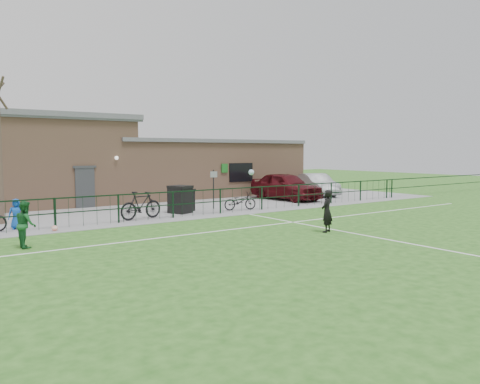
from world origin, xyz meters
TOP-DOWN VIEW (x-y plane):
  - ground at (0.00, 0.00)m, footprint 90.00×90.00m
  - paving_strip at (0.00, 13.50)m, footprint 34.00×13.00m
  - pitch_line_touch at (0.00, 7.80)m, footprint 28.00×0.10m
  - pitch_line_mid at (0.00, 4.00)m, footprint 28.00×0.10m
  - pitch_line_perp at (2.00, 0.00)m, footprint 0.10×16.00m
  - perimeter_fence at (0.00, 8.00)m, footprint 28.00×0.10m
  - wheelie_bin_left at (0.06, 9.74)m, footprint 0.92×0.96m
  - wheelie_bin_right at (-0.50, 9.20)m, footprint 1.08×1.15m
  - sign_post at (1.71, 9.71)m, footprint 0.08×0.08m
  - car_maroon at (7.67, 10.95)m, footprint 2.29×4.99m
  - car_silver at (11.17, 11.88)m, footprint 2.93×4.65m
  - bicycle_d at (-2.84, 8.39)m, footprint 2.10×0.93m
  - bicycle_e at (2.51, 8.50)m, footprint 1.77×0.97m
  - spectator_child at (-7.73, 8.74)m, footprint 0.64×0.51m
  - goalkeeper_kick at (1.35, 1.58)m, footprint 1.82×3.16m
  - outfield_player at (-8.13, 4.96)m, footprint 0.55×0.70m
  - ball_ground at (-6.66, 7.47)m, footprint 0.22×0.22m
  - clubhouse at (-0.88, 16.50)m, footprint 24.25×5.40m

SIDE VIEW (x-z plane):
  - ground at x=0.00m, z-range 0.00..0.00m
  - pitch_line_touch at x=0.00m, z-range 0.00..0.01m
  - pitch_line_mid at x=0.00m, z-range 0.00..0.01m
  - pitch_line_perp at x=2.00m, z-range 0.00..0.01m
  - paving_strip at x=0.00m, z-range 0.00..0.02m
  - ball_ground at x=-6.66m, z-range 0.00..0.22m
  - bicycle_e at x=2.51m, z-range 0.02..0.90m
  - wheelie_bin_left at x=0.06m, z-range 0.02..1.02m
  - spectator_child at x=-7.73m, z-range 0.02..1.17m
  - perimeter_fence at x=0.00m, z-range 0.00..1.20m
  - bicycle_d at x=-2.84m, z-range 0.02..1.24m
  - wheelie_bin_right at x=-0.50m, z-range 0.02..1.25m
  - outfield_player at x=-8.13m, z-range 0.00..1.45m
  - car_silver at x=11.17m, z-range 0.02..1.47m
  - goalkeeper_kick at x=1.35m, z-range -0.30..1.94m
  - car_maroon at x=7.67m, z-range 0.02..1.68m
  - sign_post at x=1.71m, z-range 0.02..2.02m
  - clubhouse at x=-0.88m, z-range -0.26..4.70m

